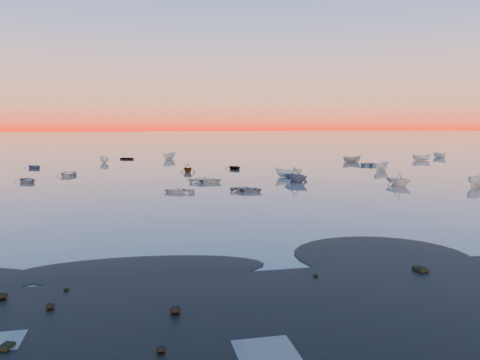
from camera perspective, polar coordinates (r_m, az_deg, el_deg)
name	(u,v)px	position (r m, az deg, el deg)	size (l,w,h in m)	color
ground	(199,152)	(127.83, -5.08, 3.42)	(600.00, 600.00, 0.00)	#665C55
mud_lobes	(397,252)	(31.00, 18.62, -8.29)	(140.00, 6.00, 0.07)	black
moored_fleet	(232,169)	(81.52, -1.04, 1.40)	(124.00, 58.00, 1.20)	silver
boat_near_left	(27,182)	(69.12, -24.52, -0.25)	(3.96, 1.65, 0.99)	slate
boat_near_center	(478,186)	(66.24, 26.98, -0.68)	(4.29, 1.81, 1.48)	silver
boat_near_right	(398,185)	(63.05, 18.70, -0.63)	(3.84, 1.73, 1.34)	silver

